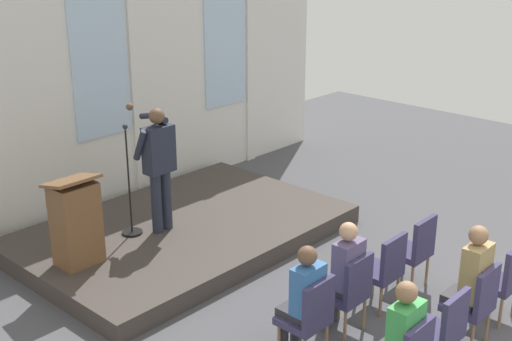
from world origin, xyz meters
name	(u,v)px	position (x,y,z in m)	size (l,w,h in m)	color
rear_partition	(102,92)	(0.03, 6.96, 1.86)	(9.79, 0.14, 3.66)	silver
stage_platform	(183,231)	(0.00, 5.18, 0.13)	(4.47, 2.97, 0.26)	#3F3833
speaker	(158,161)	(-0.34, 5.22, 1.27)	(0.50, 0.69, 1.74)	#232838
mic_stand	(131,211)	(-0.70, 5.42, 0.59)	(0.28, 0.28, 1.55)	black
lectern	(76,222)	(-1.68, 5.21, 0.81)	(0.60, 0.48, 1.16)	brown
chair_r0_c0	(309,314)	(-1.03, 2.07, 0.53)	(0.46, 0.44, 0.94)	olive
audience_r0_c0	(303,296)	(-1.03, 2.15, 0.71)	(0.36, 0.39, 1.28)	#2D2D33
chair_r0_c1	(349,289)	(-0.34, 2.07, 0.53)	(0.46, 0.44, 0.94)	olive
audience_r0_c1	(344,271)	(-0.34, 2.15, 0.73)	(0.36, 0.39, 1.30)	#2D2D33
chair_r0_c2	(384,267)	(0.34, 2.07, 0.53)	(0.46, 0.44, 0.94)	olive
chair_r0_c3	(415,247)	(1.03, 2.07, 0.53)	(0.46, 0.44, 0.94)	olive
audience_r1_c0	(399,338)	(-1.03, 1.04, 0.73)	(0.36, 0.39, 1.30)	#2D2D33
chair_r1_c1	(443,328)	(-0.34, 0.95, 0.53)	(0.46, 0.44, 0.94)	olive
chair_r1_c2	(475,301)	(0.34, 0.95, 0.53)	(0.46, 0.44, 0.94)	olive
audience_r1_c2	(470,279)	(0.34, 1.03, 0.76)	(0.36, 0.39, 1.38)	#2D2D33
chair_r1_c3	(503,277)	(1.03, 0.95, 0.53)	(0.46, 0.44, 0.94)	olive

